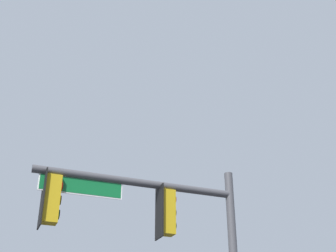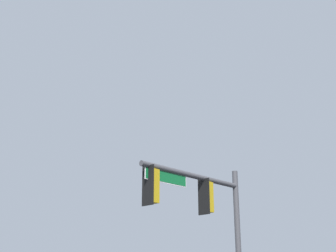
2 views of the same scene
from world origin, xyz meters
name	(u,v)px [view 2 (image 2 of 2)]	position (x,y,z in m)	size (l,w,h in m)	color
signal_pole_near	(204,210)	(-3.46, -4.71, 4.43)	(5.08, 1.31, 6.17)	#47474C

